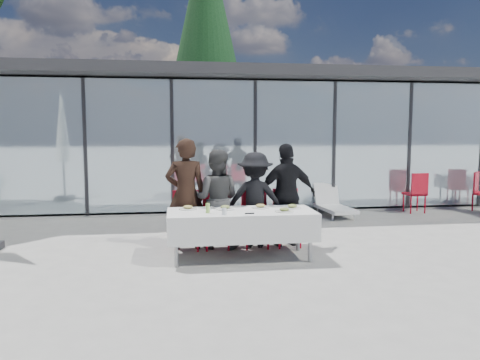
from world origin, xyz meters
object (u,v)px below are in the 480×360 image
Objects in this scene: diner_a at (186,194)px; diner_c at (255,200)px; diner_chair_a at (186,217)px; diner_chair_d at (287,214)px; folded_eyeglasses at (250,213)px; plate_extra at (284,210)px; lounger at (332,204)px; dining_table at (241,224)px; plate_d at (292,207)px; diner_b at (216,199)px; plate_a at (188,208)px; diner_d at (287,195)px; diner_chair_c at (255,215)px; diner_chair_b at (216,216)px; juice_bottle at (208,208)px; conifer_tree at (206,34)px; spare_chair_b at (417,191)px; plate_b at (225,208)px; plate_c at (260,207)px.

diner_c is at bearing 178.95° from diner_a.
diner_chair_a and diner_chair_d have the same top height.
diner_chair_a reaches higher than folded_eyeglasses.
lounger is (2.03, 3.64, -0.52)m from plate_extra.
plate_d is at bearing 7.34° from dining_table.
diner_b is at bearing -137.70° from lounger.
diner_c is 5.68× the size of plate_a.
diner_d is at bearing 74.10° from plate_extra.
diner_chair_c is 1.29m from plate_a.
plate_extra is (-0.26, -0.94, 0.24)m from diner_chair_d.
diner_d is at bearing -1.81° from diner_chair_c.
diner_chair_b is 1.34m from plate_d.
diner_chair_d is 6.56× the size of juice_bottle.
conifer_tree reaches higher than juice_bottle.
diner_chair_a is 1.76m from plate_extra.
plate_extra is 5.50m from spare_chair_b.
juice_bottle is (-0.87, -0.88, 0.29)m from diner_chair_c.
diner_chair_a is 1.00× the size of diner_chair_c.
plate_extra is 0.03× the size of conifer_tree.
dining_table is 7.96× the size of plate_a.
diner_d reaches higher than plate_b.
diner_chair_a is 0.60× the size of diner_c.
diner_chair_b is 3.43× the size of plate_extra.
diner_chair_d is (0.55, 0.02, -0.27)m from diner_c.
diner_b is (-0.32, 0.73, 0.30)m from dining_table.
diner_chair_a is 3.43× the size of plate_c.
diner_chair_a is 3.43× the size of plate_d.
diner_c reaches higher than plate_d.
diner_chair_c is (1.17, 0.02, -0.39)m from diner_a.
diner_chair_d is 1.80m from plate_a.
conifer_tree is at bearing 92.56° from diner_chair_d.
diner_c reaches higher than plate_a.
diner_chair_b and spare_chair_b have the same top height.
conifer_tree is (0.27, 13.18, 5.23)m from folded_eyeglasses.
plate_d is at bearing -4.20° from plate_a.
diner_d is 0.34m from diner_chair_d.
diner_chair_b is 0.71× the size of lounger.
conifer_tree is (0.68, 12.14, 5.45)m from diner_chair_b.
plate_b is (0.09, -0.61, 0.24)m from diner_chair_b.
plate_a reaches higher than folded_eyeglasses.
diner_b is 13.22m from conifer_tree.
conifer_tree reaches higher than diner_b.
diner_b reaches higher than diner_chair_a.
diner_chair_b is at bearing -137.88° from lounger.
diner_chair_c is 3.43× the size of plate_d.
plate_b is at bearing -8.55° from plate_a.
diner_b reaches higher than plate_d.
diner_d reaches higher than plate_a.
spare_chair_b is at bearing 40.22° from plate_d.
plate_extra is at bearing -138.73° from spare_chair_b.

